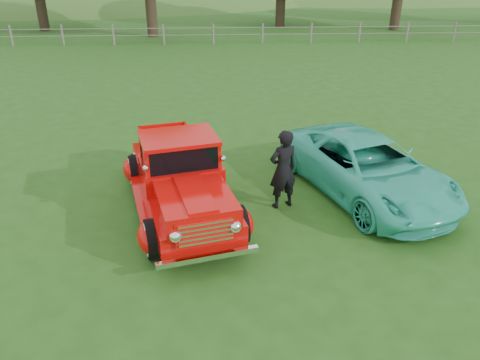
{
  "coord_description": "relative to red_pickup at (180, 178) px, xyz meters",
  "views": [
    {
      "loc": [
        0.04,
        -7.38,
        5.14
      ],
      "look_at": [
        0.5,
        1.2,
        0.92
      ],
      "focal_mm": 35.0,
      "sensor_mm": 36.0,
      "label": 1
    }
  ],
  "objects": [
    {
      "name": "teal_sedan",
      "position": [
        4.22,
        0.6,
        -0.12
      ],
      "size": [
        3.75,
        5.31,
        1.35
      ],
      "primitive_type": "imported",
      "rotation": [
        0.0,
        0.0,
        0.35
      ],
      "color": "#30C2A1",
      "rests_on": "ground"
    },
    {
      "name": "man",
      "position": [
        2.21,
        0.11,
        0.1
      ],
      "size": [
        0.76,
        0.64,
        1.79
      ],
      "primitive_type": "imported",
      "rotation": [
        0.0,
        0.0,
        3.51
      ],
      "color": "black",
      "rests_on": "ground"
    },
    {
      "name": "red_pickup",
      "position": [
        0.0,
        0.0,
        0.0
      ],
      "size": [
        3.09,
        5.26,
        1.78
      ],
      "rotation": [
        0.0,
        0.0,
        0.25
      ],
      "color": "black",
      "rests_on": "ground"
    },
    {
      "name": "fence_line",
      "position": [
        0.75,
        20.4,
        -0.19
      ],
      "size": [
        48.0,
        0.12,
        1.2
      ],
      "color": "slate",
      "rests_on": "ground"
    },
    {
      "name": "distant_hills",
      "position": [
        -3.34,
        57.87,
        -5.34
      ],
      "size": [
        116.0,
        60.0,
        18.0
      ],
      "color": "#336726",
      "rests_on": "ground"
    },
    {
      "name": "ground",
      "position": [
        0.75,
        -1.6,
        -0.8
      ],
      "size": [
        140.0,
        140.0,
        0.0
      ],
      "primitive_type": "plane",
      "color": "#214E14",
      "rests_on": "ground"
    }
  ]
}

